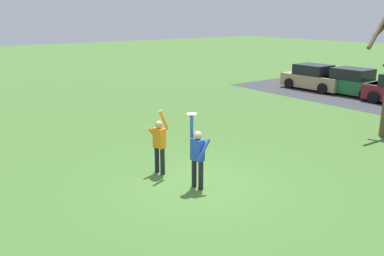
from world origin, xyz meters
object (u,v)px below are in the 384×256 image
(frisbee_disc, at_px, (192,114))
(parked_car_tan, at_px, (314,78))
(person_catcher, at_px, (198,155))
(parked_car_green, at_px, (353,83))
(person_defender, at_px, (159,142))

(frisbee_disc, relative_size, parked_car_tan, 0.07)
(person_catcher, bearing_deg, parked_car_green, -79.81)
(person_defender, distance_m, parked_car_tan, 17.01)
(frisbee_disc, distance_m, parked_car_green, 16.73)
(person_defender, height_order, frisbee_disc, frisbee_disc)
(frisbee_disc, height_order, parked_car_tan, frisbee_disc)
(frisbee_disc, bearing_deg, person_catcher, 8.81)
(person_defender, bearing_deg, frisbee_disc, -0.00)
(parked_car_tan, bearing_deg, frisbee_disc, -65.15)
(frisbee_disc, bearing_deg, person_defender, -171.19)
(person_catcher, xyz_separation_m, parked_car_green, (-5.44, 15.81, -0.25))
(person_defender, bearing_deg, parked_car_green, 94.72)
(parked_car_green, bearing_deg, person_defender, -78.38)
(frisbee_disc, xyz_separation_m, parked_car_tan, (-7.83, 15.52, -1.37))
(person_catcher, bearing_deg, frisbee_disc, 0.00)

